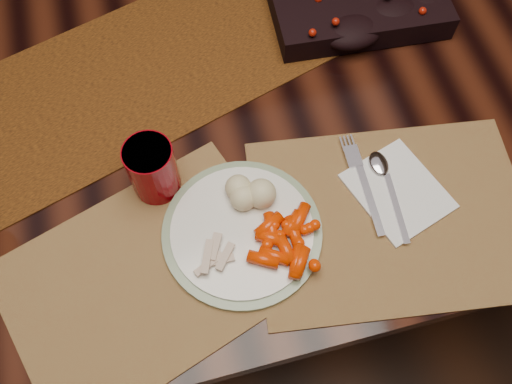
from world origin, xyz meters
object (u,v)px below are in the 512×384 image
object	(u,v)px
red_cup	(152,169)
turkey_shreds	(216,253)
baby_carrots	(284,243)
mashed_potatoes	(247,185)
placemat_main	(392,216)
centerpiece	(360,5)
napkin	(398,191)
dining_table	(238,174)
dinner_plate	(242,231)

from	to	relation	value
red_cup	turkey_shreds	bearing A→B (deg)	-66.36
baby_carrots	mashed_potatoes	world-z (taller)	mashed_potatoes
turkey_shreds	mashed_potatoes	bearing A→B (deg)	52.26
placemat_main	baby_carrots	world-z (taller)	baby_carrots
baby_carrots	mashed_potatoes	bearing A→B (deg)	106.47
centerpiece	napkin	bearing A→B (deg)	-99.54
mashed_potatoes	placemat_main	bearing A→B (deg)	-23.58
centerpiece	turkey_shreds	bearing A→B (deg)	-132.18
red_cup	mashed_potatoes	bearing A→B (deg)	-22.41
dining_table	centerpiece	size ratio (longest dim) A/B	5.66
dinner_plate	turkey_shreds	size ratio (longest dim) A/B	3.89
turkey_shreds	dinner_plate	bearing A→B (deg)	32.88
turkey_shreds	dining_table	bearing A→B (deg)	72.70
napkin	red_cup	xyz separation A→B (m)	(-0.37, 0.11, 0.05)
mashed_potatoes	napkin	size ratio (longest dim) A/B	0.55
turkey_shreds	red_cup	size ratio (longest dim) A/B	0.61
dinner_plate	napkin	size ratio (longest dim) A/B	1.65
baby_carrots	napkin	size ratio (longest dim) A/B	0.67
baby_carrots	napkin	bearing A→B (deg)	13.15
napkin	red_cup	distance (m)	0.38
placemat_main	napkin	xyz separation A→B (m)	(0.02, 0.04, 0.00)
dinner_plate	napkin	xyz separation A→B (m)	(0.26, 0.01, -0.00)
centerpiece	red_cup	xyz separation A→B (m)	(-0.43, -0.26, 0.02)
placemat_main	red_cup	xyz separation A→B (m)	(-0.34, 0.15, 0.05)
dinner_plate	mashed_potatoes	world-z (taller)	mashed_potatoes
dining_table	napkin	bearing A→B (deg)	-56.35
dining_table	napkin	distance (m)	0.52
dining_table	turkey_shreds	world-z (taller)	turkey_shreds
baby_carrots	centerpiece	bearing A→B (deg)	57.39
dinner_plate	red_cup	distance (m)	0.17
centerpiece	dinner_plate	world-z (taller)	centerpiece
dining_table	dinner_plate	bearing A→B (deg)	-100.74
mashed_potatoes	napkin	bearing A→B (deg)	-13.08
dining_table	baby_carrots	xyz separation A→B (m)	(-0.00, -0.34, 0.40)
mashed_potatoes	red_cup	world-z (taller)	red_cup
placemat_main	turkey_shreds	world-z (taller)	turkey_shreds
placemat_main	turkey_shreds	xyz separation A→B (m)	(-0.28, 0.00, 0.02)
dining_table	baby_carrots	bearing A→B (deg)	-90.69
mashed_potatoes	napkin	xyz separation A→B (m)	(0.23, -0.05, -0.03)
dining_table	mashed_potatoes	bearing A→B (deg)	-97.96
baby_carrots	napkin	world-z (taller)	baby_carrots
placemat_main	baby_carrots	xyz separation A→B (m)	(-0.18, -0.01, 0.03)
dining_table	red_cup	distance (m)	0.50
dinner_plate	baby_carrots	bearing A→B (deg)	-37.30
red_cup	centerpiece	bearing A→B (deg)	30.89
napkin	dinner_plate	bearing A→B (deg)	163.46
turkey_shreds	red_cup	world-z (taller)	red_cup
turkey_shreds	red_cup	xyz separation A→B (m)	(-0.06, 0.15, 0.03)
centerpiece	red_cup	world-z (taller)	red_cup
placemat_main	turkey_shreds	bearing A→B (deg)	-172.18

